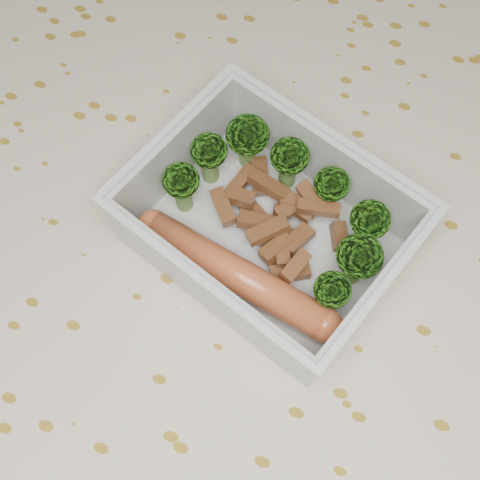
% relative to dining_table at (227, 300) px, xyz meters
% --- Properties ---
extents(ground_plane, '(4.00, 4.00, 0.00)m').
position_rel_dining_table_xyz_m(ground_plane, '(0.00, 0.00, -0.67)').
color(ground_plane, olive).
rests_on(ground_plane, ground).
extents(dining_table, '(1.40, 0.90, 0.75)m').
position_rel_dining_table_xyz_m(dining_table, '(0.00, 0.00, 0.00)').
color(dining_table, brown).
rests_on(dining_table, ground).
extents(tablecloth, '(1.46, 0.96, 0.19)m').
position_rel_dining_table_xyz_m(tablecloth, '(0.00, 0.00, 0.05)').
color(tablecloth, beige).
rests_on(tablecloth, dining_table).
extents(lunch_container, '(0.20, 0.18, 0.06)m').
position_rel_dining_table_xyz_m(lunch_container, '(0.02, 0.02, 0.11)').
color(lunch_container, silver).
rests_on(lunch_container, tablecloth).
extents(broccoli_florets, '(0.15, 0.11, 0.05)m').
position_rel_dining_table_xyz_m(broccoli_florets, '(0.03, 0.04, 0.12)').
color(broccoli_florets, '#608C3F').
rests_on(broccoli_florets, lunch_container).
extents(meat_pile, '(0.10, 0.09, 0.03)m').
position_rel_dining_table_xyz_m(meat_pile, '(0.03, 0.03, 0.11)').
color(meat_pile, brown).
rests_on(meat_pile, lunch_container).
extents(sausage, '(0.15, 0.05, 0.02)m').
position_rel_dining_table_xyz_m(sausage, '(0.01, -0.02, 0.11)').
color(sausage, '#B3542D').
rests_on(sausage, lunch_container).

